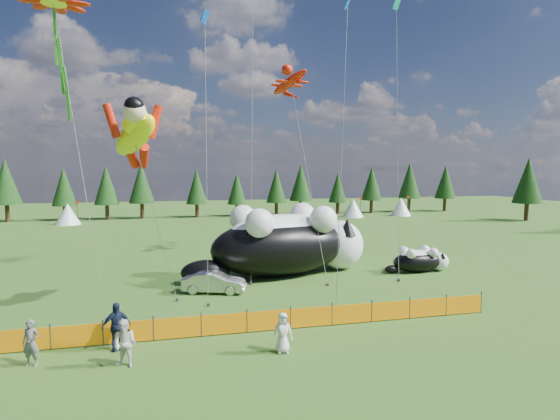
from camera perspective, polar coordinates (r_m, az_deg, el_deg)
The scene contains 17 objects.
ground at distance 23.20m, azimuth -3.00°, elevation -12.94°, with size 160.00×160.00×0.00m, color #143309.
safety_fence at distance 20.25m, azimuth -1.46°, elevation -14.20°, with size 22.06×0.06×1.10m.
tree_line at distance 66.88m, azimuth -9.88°, elevation 2.49°, with size 90.00×4.00×8.00m, color black, non-canonical shape.
festival_tents at distance 63.72m, azimuth 0.35°, elevation 0.09°, with size 50.00×3.20×2.80m, color white, non-canonical shape.
cat_large at distance 30.15m, azimuth 1.16°, elevation -4.16°, with size 13.25×6.71×4.83m.
cat_small at distance 32.75m, azimuth 17.86°, elevation -6.22°, with size 4.93×1.77×1.78m.
car at distance 26.41m, azimuth -8.60°, elevation -9.31°, with size 1.31×3.75×1.23m, color #B8B8BD.
spectator_a at distance 19.24m, azimuth -29.77°, elevation -14.83°, with size 0.64×0.42×1.75m, color #5A5A5F.
spectator_b at distance 17.73m, azimuth -19.59°, elevation -16.10°, with size 0.87×0.51×1.78m, color silver.
spectator_c at distance 19.32m, azimuth -20.60°, elevation -14.04°, with size 1.15×0.59×1.96m, color #131C36.
spectator_e at distance 18.00m, azimuth 0.35°, elevation -15.73°, with size 0.79×0.51×1.62m, color silver.
superhero_kite at distance 22.55m, azimuth -18.42°, elevation 9.21°, with size 5.29×5.40×10.87m.
gecko_kite at distance 36.18m, azimuth 1.28°, elevation 16.32°, with size 5.12×12.27×16.69m.
flower_kite at distance 23.70m, azimuth -27.42°, elevation 22.56°, with size 3.98×4.81×15.06m.
diamond_kite_a at distance 30.07m, azimuth -9.77°, elevation 22.47°, with size 0.96×6.57×18.06m.
diamond_kite_b at distance 35.42m, azimuth 14.99°, elevation 22.85°, with size 2.52×5.24×20.17m.
diamond_kite_c at distance 23.62m, azimuth 8.77°, elevation 23.62°, with size 1.40×2.18×16.22m.
Camera 1 is at (-3.87, -21.68, 7.30)m, focal length 28.00 mm.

